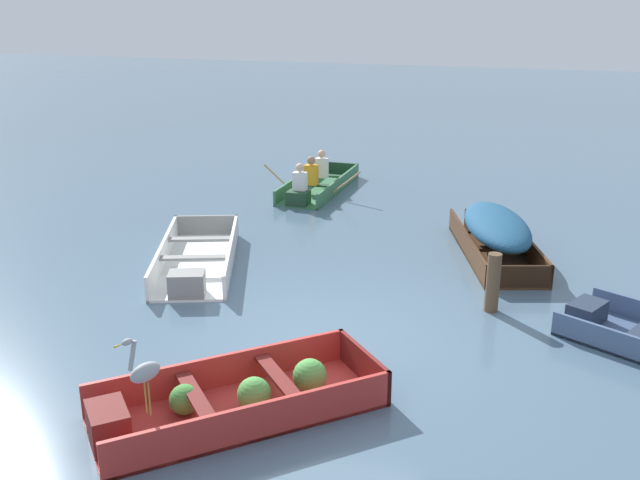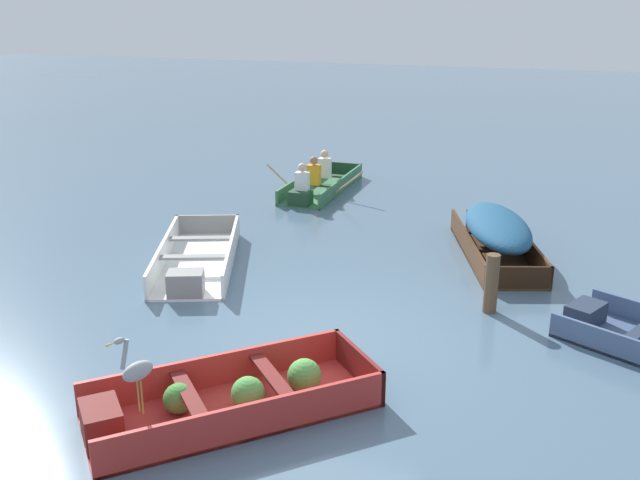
# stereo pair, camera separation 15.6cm
# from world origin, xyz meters

# --- Properties ---
(ground_plane) EXTENTS (80.00, 80.00, 0.00)m
(ground_plane) POSITION_xyz_m (0.00, 0.00, 0.00)
(ground_plane) COLOR slate
(dinghy_red_foreground) EXTENTS (2.95, 2.92, 0.41)m
(dinghy_red_foreground) POSITION_xyz_m (-0.27, -1.75, 0.16)
(dinghy_red_foreground) COLOR #AD2D28
(dinghy_red_foreground) RESTS_ON ground
(skiff_dark_varnish_near_moored) EXTENTS (1.95, 3.22, 0.76)m
(skiff_dark_varnish_near_moored) POSITION_xyz_m (1.78, 4.13, 0.44)
(skiff_dark_varnish_near_moored) COLOR #4C2D19
(skiff_dark_varnish_near_moored) RESTS_ON ground
(skiff_white_mid_moored) EXTENTS (2.20, 3.26, 0.39)m
(skiff_white_mid_moored) POSITION_xyz_m (-2.68, 1.92, 0.14)
(skiff_white_mid_moored) COLOR white
(skiff_white_mid_moored) RESTS_ON ground
(rowboat_green_with_crew) EXTENTS (2.23, 3.12, 0.89)m
(rowboat_green_with_crew) POSITION_xyz_m (-2.42, 7.01, 0.21)
(rowboat_green_with_crew) COLOR #387047
(rowboat_green_with_crew) RESTS_ON ground
(heron_on_dinghy) EXTENTS (0.25, 0.45, 0.84)m
(heron_on_dinghy) POSITION_xyz_m (-0.74, -2.62, 0.88)
(heron_on_dinghy) COLOR olive
(heron_on_dinghy) RESTS_ON dinghy_red_foreground
(mooring_post) EXTENTS (0.19, 0.19, 0.84)m
(mooring_post) POSITION_xyz_m (1.98, 1.77, 0.42)
(mooring_post) COLOR brown
(mooring_post) RESTS_ON ground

